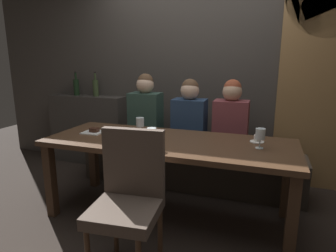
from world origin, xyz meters
name	(u,v)px	position (x,y,z in m)	size (l,w,h in m)	color
ground	(168,215)	(0.00, 0.00, 0.00)	(9.00, 9.00, 0.00)	black
back_wall_tiled	(201,54)	(0.00, 1.22, 1.50)	(6.00, 0.12, 3.00)	#423D38
arched_door	(325,67)	(1.35, 1.15, 1.36)	(0.90, 0.05, 2.55)	olive
back_counter	(89,129)	(-1.55, 1.04, 0.47)	(1.10, 0.28, 0.95)	#38342F
dining_table	(168,149)	(0.00, 0.00, 0.65)	(2.20, 0.84, 0.74)	#412B1C
banquette_bench	(188,167)	(0.00, 0.70, 0.23)	(2.50, 0.44, 0.45)	#312A23
chair_near_side	(129,193)	(-0.03, -0.72, 0.56)	(0.48, 0.48, 0.98)	#4C3321
diner_redhead	(146,112)	(-0.52, 0.70, 0.85)	(0.36, 0.24, 0.83)	#2D473D
diner_bearded	(189,117)	(0.01, 0.67, 0.82)	(0.36, 0.24, 0.79)	navy
diner_far_end	(231,119)	(0.46, 0.70, 0.82)	(0.36, 0.24, 0.79)	brown
wine_bottle_dark_red	(76,87)	(-1.71, 1.03, 1.07)	(0.08, 0.08, 0.33)	black
wine_bottle_pale_label	(96,87)	(-1.39, 1.03, 1.07)	(0.08, 0.08, 0.33)	#384728
wine_glass_far_left	(140,123)	(-0.32, 0.09, 0.86)	(0.08, 0.08, 0.16)	silver
wine_glass_end_left	(132,135)	(-0.19, -0.34, 0.85)	(0.08, 0.08, 0.16)	silver
wine_glass_far_right	(260,134)	(0.77, 0.02, 0.86)	(0.08, 0.08, 0.16)	silver
wine_glass_end_right	(152,134)	(-0.05, -0.26, 0.85)	(0.08, 0.08, 0.16)	silver
espresso_cup	(257,139)	(0.75, 0.19, 0.77)	(0.12, 0.12, 0.06)	white
dessert_plate	(94,131)	(-0.77, 0.01, 0.75)	(0.19, 0.19, 0.05)	white
fork_on_table	(107,133)	(-0.64, 0.02, 0.74)	(0.02, 0.17, 0.01)	silver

